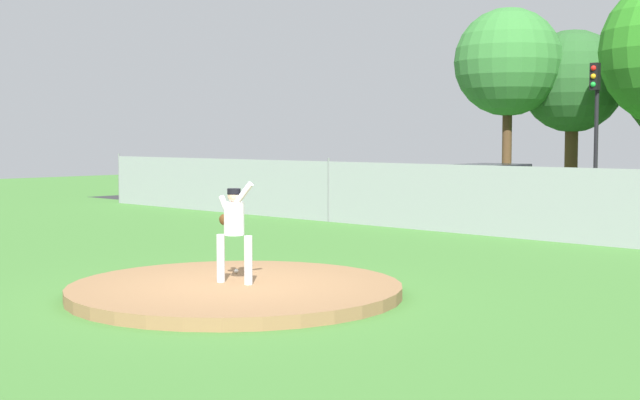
% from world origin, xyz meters
% --- Properties ---
extents(ground_plane, '(80.00, 80.00, 0.00)m').
position_xyz_m(ground_plane, '(0.00, 6.00, 0.00)').
color(ground_plane, '#427A33').
extents(asphalt_strip, '(44.00, 7.00, 0.01)m').
position_xyz_m(asphalt_strip, '(0.00, 14.50, 0.00)').
color(asphalt_strip, '#2B2B2D').
rests_on(asphalt_strip, ground_plane).
extents(pitchers_mound, '(5.25, 5.25, 0.19)m').
position_xyz_m(pitchers_mound, '(0.00, 0.00, 0.09)').
color(pitchers_mound, olive).
rests_on(pitchers_mound, ground_plane).
extents(pitcher_youth, '(0.79, 0.32, 1.62)m').
position_xyz_m(pitcher_youth, '(-0.07, 0.03, 1.12)').
color(pitcher_youth, silver).
rests_on(pitcher_youth, pitchers_mound).
extents(baseball, '(0.07, 0.07, 0.07)m').
position_xyz_m(baseball, '(-0.81, 0.72, 0.23)').
color(baseball, white).
rests_on(baseball, pitchers_mound).
extents(chainlink_fence, '(36.25, 0.07, 1.89)m').
position_xyz_m(chainlink_fence, '(0.00, 10.00, 0.89)').
color(chainlink_fence, gray).
rests_on(chainlink_fence, ground_plane).
extents(parked_car_navy, '(2.11, 4.62, 1.68)m').
position_xyz_m(parked_car_navy, '(-4.30, 14.02, 0.81)').
color(parked_car_navy, '#161E4C').
rests_on(parked_car_navy, ground_plane).
extents(traffic_cone_orange, '(0.40, 0.40, 0.55)m').
position_xyz_m(traffic_cone_orange, '(-6.81, 17.55, 0.26)').
color(traffic_cone_orange, orange).
rests_on(traffic_cone_orange, asphalt_strip).
extents(traffic_light_near, '(0.28, 0.46, 4.97)m').
position_xyz_m(traffic_light_near, '(-3.19, 18.79, 3.39)').
color(traffic_light_near, black).
rests_on(traffic_light_near, ground_plane).
extents(tree_broad_left, '(4.31, 4.31, 7.66)m').
position_xyz_m(tree_broad_left, '(-8.45, 21.89, 5.48)').
color(tree_broad_left, '#4C331E').
rests_on(tree_broad_left, ground_plane).
extents(tree_slender_far, '(4.16, 4.16, 6.86)m').
position_xyz_m(tree_slender_far, '(-6.82, 24.17, 4.74)').
color(tree_slender_far, '#4C331E').
rests_on(tree_slender_far, ground_plane).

